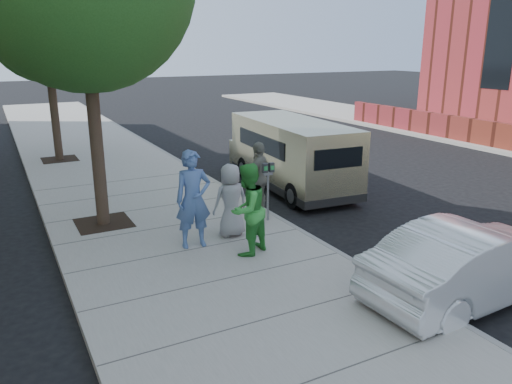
% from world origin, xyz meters
% --- Properties ---
extents(ground, '(120.00, 120.00, 0.00)m').
position_xyz_m(ground, '(0.00, 0.00, 0.00)').
color(ground, black).
rests_on(ground, ground).
extents(sidewalk, '(5.00, 60.00, 0.15)m').
position_xyz_m(sidewalk, '(-1.00, 0.00, 0.07)').
color(sidewalk, gray).
rests_on(sidewalk, ground).
extents(curb_face, '(0.12, 60.00, 0.16)m').
position_xyz_m(curb_face, '(1.44, 0.00, 0.07)').
color(curb_face, gray).
rests_on(curb_face, ground).
extents(tree_far, '(3.92, 3.80, 6.49)m').
position_xyz_m(tree_far, '(-2.25, 10.00, 4.88)').
color(tree_far, black).
rests_on(tree_far, sidewalk).
extents(parking_meter, '(0.29, 0.11, 1.36)m').
position_xyz_m(parking_meter, '(1.12, 0.81, 1.14)').
color(parking_meter, gray).
rests_on(parking_meter, sidewalk).
extents(van, '(2.18, 5.51, 2.00)m').
position_xyz_m(van, '(3.31, 3.40, 1.06)').
color(van, beige).
rests_on(van, ground).
extents(sedan, '(4.08, 1.60, 1.32)m').
position_xyz_m(sedan, '(2.38, -3.79, 0.66)').
color(sedan, silver).
rests_on(sedan, ground).
extents(person_officer, '(0.77, 0.55, 1.97)m').
position_xyz_m(person_officer, '(-0.94, 0.16, 1.13)').
color(person_officer, '#4C6AA3').
rests_on(person_officer, sidewalk).
extents(person_green_shirt, '(1.08, 1.00, 1.79)m').
position_xyz_m(person_green_shirt, '(-0.17, -0.68, 1.05)').
color(person_green_shirt, green).
rests_on(person_green_shirt, sidewalk).
extents(person_gray_shirt, '(0.77, 0.51, 1.56)m').
position_xyz_m(person_gray_shirt, '(-0.04, 0.34, 0.93)').
color(person_gray_shirt, '#959597').
rests_on(person_gray_shirt, sidewalk).
extents(person_striped_polo, '(1.06, 0.97, 1.75)m').
position_xyz_m(person_striped_polo, '(1.20, 1.39, 1.02)').
color(person_striped_polo, gray).
rests_on(person_striped_polo, sidewalk).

